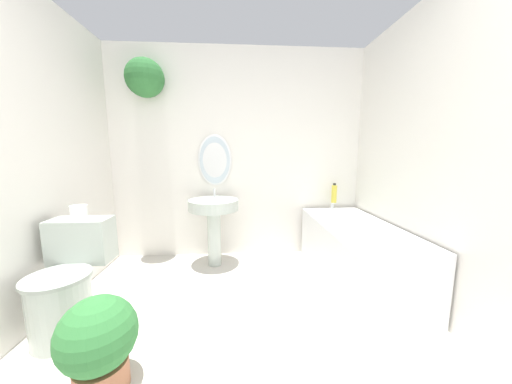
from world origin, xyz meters
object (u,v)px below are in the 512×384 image
object	(u,v)px
toilet_paper_roll	(79,212)
pedestal_sink	(214,214)
shampoo_bottle	(334,194)
toilet	(69,283)
potted_plant	(99,341)
bathtub	(355,252)

from	to	relation	value
toilet_paper_roll	pedestal_sink	bearing A→B (deg)	41.44
shampoo_bottle	pedestal_sink	bearing A→B (deg)	-172.23
shampoo_bottle	toilet	bearing A→B (deg)	-152.81
shampoo_bottle	toilet_paper_roll	size ratio (longest dim) A/B	2.08
shampoo_bottle	potted_plant	distance (m)	2.53
toilet	potted_plant	distance (m)	0.67
toilet	potted_plant	world-z (taller)	toilet
potted_plant	bathtub	bearing A→B (deg)	28.95
bathtub	toilet_paper_roll	world-z (taller)	toilet_paper_roll
toilet	bathtub	distance (m)	2.32
bathtub	shampoo_bottle	bearing A→B (deg)	87.55
toilet	toilet_paper_roll	distance (m)	0.49
pedestal_sink	potted_plant	size ratio (longest dim) A/B	1.65
toilet	shampoo_bottle	size ratio (longest dim) A/B	3.25
toilet	pedestal_sink	size ratio (longest dim) A/B	0.90
pedestal_sink	toilet_paper_roll	size ratio (longest dim) A/B	7.56
pedestal_sink	potted_plant	world-z (taller)	pedestal_sink
shampoo_bottle	toilet_paper_roll	world-z (taller)	shampoo_bottle
pedestal_sink	shampoo_bottle	distance (m)	1.41
shampoo_bottle	potted_plant	size ratio (longest dim) A/B	0.45
bathtub	potted_plant	world-z (taller)	bathtub
pedestal_sink	shampoo_bottle	size ratio (longest dim) A/B	3.63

